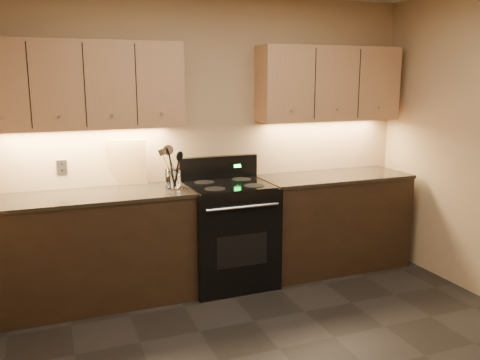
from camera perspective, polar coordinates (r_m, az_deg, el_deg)
name	(u,v)px	position (r m, az deg, el deg)	size (l,w,h in m)	color
wall_back	(208,139)	(4.73, -3.57, 4.62)	(4.00, 0.04, 2.60)	tan
counter_left	(94,249)	(4.41, -16.04, -7.45)	(1.62, 0.62, 0.93)	black
counter_right	(332,221)	(5.12, 10.33, -4.55)	(1.46, 0.62, 0.93)	black
stove	(229,232)	(4.63, -1.28, -5.91)	(0.76, 0.68, 1.14)	black
upper_cab_left	(83,85)	(4.33, -17.22, 10.14)	(1.60, 0.30, 0.70)	tan
upper_cab_right	(329,84)	(5.05, 9.98, 10.60)	(1.44, 0.30, 0.70)	tan
outlet_plate	(62,167)	(4.53, -19.37, 1.38)	(0.09, 0.01, 0.12)	#B2B5BA
utensil_crock	(173,179)	(4.37, -7.53, 0.07)	(0.17, 0.17, 0.16)	white
cutting_board	(128,162)	(4.54, -12.50, 1.96)	(0.32, 0.02, 0.41)	#D4BD72
black_spoon	(173,168)	(4.36, -7.53, 1.33)	(0.06, 0.06, 0.31)	black
black_turner	(174,167)	(4.32, -7.43, 1.47)	(0.08, 0.08, 0.35)	black
steel_spatula	(176,165)	(4.36, -7.21, 1.63)	(0.08, 0.08, 0.36)	silver
steel_skimmer	(177,166)	(4.36, -7.05, 1.56)	(0.09, 0.09, 0.34)	silver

